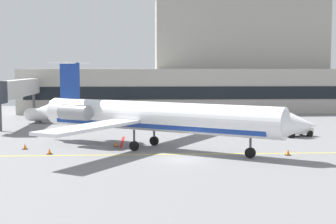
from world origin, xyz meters
name	(u,v)px	position (x,y,z in m)	size (l,w,h in m)	color
ground	(183,159)	(0.00, 0.00, -0.05)	(120.00, 120.00, 0.11)	slate
terminal_building	(216,70)	(10.22, 47.71, 7.41)	(63.32, 14.49, 20.03)	#ADA89E
jet_bridge_west	(16,89)	(-20.80, 27.61, 4.81)	(2.40, 23.25, 6.18)	silver
regional_jet	(150,117)	(-2.68, 5.54, 3.09)	(27.11, 22.81, 8.36)	white
baggage_tug	(200,123)	(3.61, 17.69, 0.99)	(3.43, 2.57, 2.22)	silver
pushback_tractor	(294,127)	(13.64, 12.75, 1.05)	(3.87, 2.85, 2.36)	silver
fuel_tank	(49,114)	(-16.43, 28.13, 1.23)	(6.90, 2.72, 2.16)	white
safety_cone_alpha	(49,151)	(-11.80, 2.91, 0.25)	(0.47, 0.47, 0.55)	orange
safety_cone_bravo	(116,144)	(-6.03, 6.80, 0.25)	(0.47, 0.47, 0.55)	orange
safety_cone_charlie	(25,147)	(-14.63, 5.75, 0.25)	(0.47, 0.47, 0.55)	orange
safety_cone_delta	(288,153)	(9.44, 1.16, 0.25)	(0.47, 0.47, 0.55)	orange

